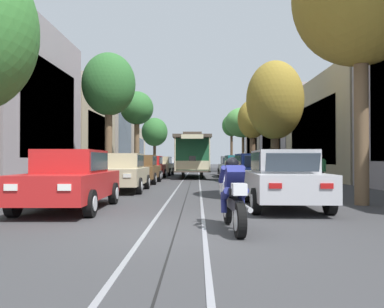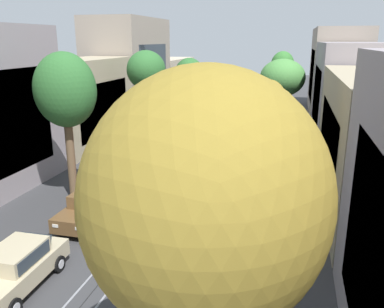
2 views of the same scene
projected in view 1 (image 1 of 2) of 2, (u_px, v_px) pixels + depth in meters
The scene contains 26 objects.
ground_plane at pixel (193, 176), 30.95m from camera, with size 160.00×160.00×0.00m, color #38383A.
trolley_track_rails at pixel (193, 174), 34.88m from camera, with size 1.14×67.29×0.01m.
building_facade_left at pixel (67, 121), 33.50m from camera, with size 5.76×58.99×10.86m.
building_facade_right at pixel (310, 128), 36.61m from camera, with size 5.80×58.99×9.96m.
parked_car_red_near_left at pixel (71, 179), 10.22m from camera, with size 2.05×4.38×1.58m.
parked_car_beige_second_left at pixel (122, 172), 16.09m from camera, with size 2.05×4.38×1.58m.
parked_car_brown_mid_left at pixel (141, 169), 21.67m from camera, with size 2.00×4.36×1.58m.
parked_car_red_fourth_left at pixel (150, 167), 26.75m from camera, with size 2.05×4.38×1.58m.
parked_car_beige_fifth_left at pixel (161, 166), 32.48m from camera, with size 2.10×4.40×1.58m.
parked_car_navy_sixth_left at pixel (164, 165), 38.03m from camera, with size 2.02×4.37×1.58m.
parked_car_silver_far_left at pixel (168, 164), 43.56m from camera, with size 2.10×4.41×1.58m.
parked_car_silver_near_right at pixel (282, 179), 10.57m from camera, with size 2.08×4.39×1.58m.
parked_car_blue_second_right at pixel (254, 172), 16.99m from camera, with size 2.12×4.41×1.58m.
parked_car_teal_mid_right at pixel (238, 168), 23.53m from camera, with size 2.07×4.39×1.58m.
parked_car_grey_fourth_right at pixel (231, 166), 29.48m from camera, with size 2.10×4.40×1.58m.
street_tree_kerb_left_second at pixel (109, 86), 24.28m from camera, with size 3.36×2.87×8.06m.
street_tree_kerb_left_mid at pixel (137, 109), 36.72m from camera, with size 3.14×3.43×7.82m.
street_tree_kerb_left_fourth at pixel (155, 132), 49.40m from camera, with size 3.32×3.54×6.69m.
street_tree_kerb_right_second at pixel (275, 101), 22.50m from camera, with size 3.32×3.42×7.09m.
street_tree_kerb_right_mid at pixel (252, 120), 31.39m from camera, with size 2.42×2.44×6.20m.
street_tree_kerb_right_fourth at pixel (243, 123), 42.01m from camera, with size 3.98×4.22×7.02m.
street_tree_kerb_right_far at pixel (231, 126), 51.96m from camera, with size 2.54×2.67×7.40m.
cable_car_trolley at pixel (192, 155), 29.63m from camera, with size 2.68×9.15×3.28m.
motorcycle_with_rider at pixel (233, 196), 7.21m from camera, with size 0.58×1.99×1.37m.
pedestrian_on_left_pavement at pixel (320, 169), 17.27m from camera, with size 0.55×0.41×1.60m.
pedestrian_on_right_pavement at pixel (119, 164), 37.98m from camera, with size 0.55×0.36×1.58m.
Camera 1 is at (0.41, -7.26, 1.33)m, focal length 36.13 mm.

